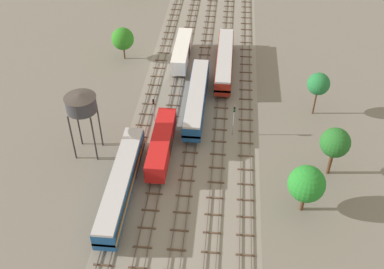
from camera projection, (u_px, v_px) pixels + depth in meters
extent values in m
plane|color=slate|center=(200.00, 86.00, 84.26)|extent=(480.00, 480.00, 0.00)
cube|color=gray|center=(200.00, 86.00, 84.25)|extent=(20.84, 176.00, 0.01)
cube|color=#47382D|center=(152.00, 80.00, 85.54)|extent=(0.07, 126.00, 0.15)
cube|color=#47382D|center=(159.00, 80.00, 85.44)|extent=(0.07, 126.00, 0.15)
cube|color=brown|center=(103.00, 265.00, 54.43)|extent=(2.40, 0.22, 0.14)
cube|color=brown|center=(109.00, 245.00, 56.74)|extent=(2.40, 0.22, 0.14)
cube|color=brown|center=(114.00, 226.00, 59.05)|extent=(2.40, 0.22, 0.14)
cube|color=brown|center=(119.00, 208.00, 61.35)|extent=(2.40, 0.22, 0.14)
cube|color=brown|center=(124.00, 192.00, 63.66)|extent=(2.40, 0.22, 0.14)
cube|color=brown|center=(128.00, 177.00, 65.97)|extent=(2.40, 0.22, 0.14)
cube|color=brown|center=(132.00, 162.00, 68.27)|extent=(2.40, 0.22, 0.14)
cube|color=brown|center=(136.00, 149.00, 70.58)|extent=(2.40, 0.22, 0.14)
cube|color=brown|center=(140.00, 137.00, 72.89)|extent=(2.40, 0.22, 0.14)
cube|color=brown|center=(143.00, 125.00, 75.20)|extent=(2.40, 0.22, 0.14)
cube|color=brown|center=(146.00, 114.00, 77.50)|extent=(2.40, 0.22, 0.14)
cube|color=brown|center=(149.00, 104.00, 79.81)|extent=(2.40, 0.22, 0.14)
cube|color=brown|center=(152.00, 94.00, 82.12)|extent=(2.40, 0.22, 0.14)
cube|color=brown|center=(154.00, 85.00, 84.43)|extent=(2.40, 0.22, 0.14)
cube|color=brown|center=(157.00, 76.00, 86.73)|extent=(2.40, 0.22, 0.14)
cube|color=brown|center=(159.00, 68.00, 89.04)|extent=(2.40, 0.22, 0.14)
cube|color=brown|center=(161.00, 60.00, 91.35)|extent=(2.40, 0.22, 0.14)
cube|color=brown|center=(163.00, 53.00, 93.66)|extent=(2.40, 0.22, 0.14)
cube|color=brown|center=(165.00, 46.00, 95.96)|extent=(2.40, 0.22, 0.14)
cube|color=brown|center=(167.00, 39.00, 98.27)|extent=(2.40, 0.22, 0.14)
cube|color=brown|center=(169.00, 33.00, 100.58)|extent=(2.40, 0.22, 0.14)
cube|color=brown|center=(171.00, 26.00, 102.88)|extent=(2.40, 0.22, 0.14)
cube|color=brown|center=(173.00, 21.00, 105.19)|extent=(2.40, 0.22, 0.14)
cube|color=brown|center=(174.00, 15.00, 107.50)|extent=(2.40, 0.22, 0.14)
cube|color=brown|center=(176.00, 10.00, 109.81)|extent=(2.40, 0.22, 0.14)
cube|color=brown|center=(177.00, 4.00, 112.11)|extent=(2.40, 0.22, 0.14)
cube|color=#47382D|center=(174.00, 81.00, 85.24)|extent=(0.07, 126.00, 0.15)
cube|color=#47382D|center=(182.00, 81.00, 85.14)|extent=(0.07, 126.00, 0.15)
cube|color=brown|center=(138.00, 268.00, 54.13)|extent=(2.40, 0.22, 0.14)
cube|color=brown|center=(143.00, 247.00, 56.44)|extent=(2.40, 0.22, 0.14)
cube|color=brown|center=(147.00, 228.00, 58.75)|extent=(2.40, 0.22, 0.14)
cube|color=brown|center=(150.00, 210.00, 61.05)|extent=(2.40, 0.22, 0.14)
cube|color=brown|center=(154.00, 194.00, 63.36)|extent=(2.40, 0.22, 0.14)
cube|color=brown|center=(157.00, 178.00, 65.67)|extent=(2.40, 0.22, 0.14)
cube|color=brown|center=(160.00, 164.00, 67.97)|extent=(2.40, 0.22, 0.14)
cube|color=brown|center=(163.00, 151.00, 70.28)|extent=(2.40, 0.22, 0.14)
cube|color=brown|center=(166.00, 138.00, 72.59)|extent=(2.40, 0.22, 0.14)
cube|color=brown|center=(168.00, 127.00, 74.90)|extent=(2.40, 0.22, 0.14)
cube|color=brown|center=(171.00, 116.00, 77.20)|extent=(2.40, 0.22, 0.14)
cube|color=brown|center=(173.00, 105.00, 79.51)|extent=(2.40, 0.22, 0.14)
cube|color=brown|center=(175.00, 95.00, 81.82)|extent=(2.40, 0.22, 0.14)
cube|color=brown|center=(177.00, 86.00, 84.13)|extent=(2.40, 0.22, 0.14)
cube|color=brown|center=(179.00, 77.00, 86.43)|extent=(2.40, 0.22, 0.14)
cube|color=brown|center=(181.00, 69.00, 88.74)|extent=(2.40, 0.22, 0.14)
cube|color=brown|center=(182.00, 61.00, 91.05)|extent=(2.40, 0.22, 0.14)
cube|color=brown|center=(184.00, 54.00, 93.36)|extent=(2.40, 0.22, 0.14)
cube|color=brown|center=(185.00, 47.00, 95.66)|extent=(2.40, 0.22, 0.14)
cube|color=brown|center=(187.00, 40.00, 97.97)|extent=(2.40, 0.22, 0.14)
cube|color=brown|center=(188.00, 33.00, 100.28)|extent=(2.40, 0.22, 0.14)
cube|color=brown|center=(190.00, 27.00, 102.59)|extent=(2.40, 0.22, 0.14)
cube|color=brown|center=(191.00, 21.00, 104.89)|extent=(2.40, 0.22, 0.14)
cube|color=brown|center=(192.00, 16.00, 107.20)|extent=(2.40, 0.22, 0.14)
cube|color=brown|center=(193.00, 10.00, 109.51)|extent=(2.40, 0.22, 0.14)
cube|color=brown|center=(194.00, 5.00, 111.81)|extent=(2.40, 0.22, 0.14)
cube|color=brown|center=(195.00, 0.00, 114.12)|extent=(2.40, 0.22, 0.14)
cube|color=#47382D|center=(197.00, 82.00, 84.94)|extent=(0.07, 126.00, 0.15)
cube|color=#47382D|center=(204.00, 82.00, 84.84)|extent=(0.07, 126.00, 0.15)
cube|color=brown|center=(177.00, 250.00, 56.14)|extent=(2.40, 0.22, 0.14)
cube|color=brown|center=(179.00, 230.00, 58.45)|extent=(2.40, 0.22, 0.14)
cube|color=brown|center=(182.00, 212.00, 60.75)|extent=(2.40, 0.22, 0.14)
cube|color=brown|center=(184.00, 196.00, 63.06)|extent=(2.40, 0.22, 0.14)
cube|color=brown|center=(186.00, 180.00, 65.37)|extent=(2.40, 0.22, 0.14)
cube|color=brown|center=(188.00, 166.00, 67.68)|extent=(2.40, 0.22, 0.14)
cube|color=brown|center=(190.00, 153.00, 69.98)|extent=(2.40, 0.22, 0.14)
cube|color=brown|center=(192.00, 140.00, 72.29)|extent=(2.40, 0.22, 0.14)
cube|color=brown|center=(194.00, 128.00, 74.60)|extent=(2.40, 0.22, 0.14)
cube|color=brown|center=(196.00, 117.00, 76.90)|extent=(2.40, 0.22, 0.14)
cube|color=brown|center=(197.00, 107.00, 79.21)|extent=(2.40, 0.22, 0.14)
cube|color=brown|center=(198.00, 97.00, 81.52)|extent=(2.40, 0.22, 0.14)
cube|color=brown|center=(200.00, 87.00, 83.83)|extent=(2.40, 0.22, 0.14)
cube|color=brown|center=(201.00, 79.00, 86.13)|extent=(2.40, 0.22, 0.14)
cube|color=brown|center=(202.00, 70.00, 88.44)|extent=(2.40, 0.22, 0.14)
cube|color=brown|center=(203.00, 62.00, 90.75)|extent=(2.40, 0.22, 0.14)
cube|color=brown|center=(204.00, 55.00, 93.06)|extent=(2.40, 0.22, 0.14)
cube|color=brown|center=(205.00, 48.00, 95.36)|extent=(2.40, 0.22, 0.14)
cube|color=brown|center=(206.00, 41.00, 97.67)|extent=(2.40, 0.22, 0.14)
cube|color=brown|center=(207.00, 34.00, 99.98)|extent=(2.40, 0.22, 0.14)
cube|color=brown|center=(208.00, 28.00, 102.29)|extent=(2.40, 0.22, 0.14)
cube|color=brown|center=(209.00, 22.00, 104.59)|extent=(2.40, 0.22, 0.14)
cube|color=brown|center=(210.00, 16.00, 106.90)|extent=(2.40, 0.22, 0.14)
cube|color=brown|center=(211.00, 11.00, 109.21)|extent=(2.40, 0.22, 0.14)
cube|color=brown|center=(211.00, 6.00, 111.51)|extent=(2.40, 0.22, 0.14)
cube|color=brown|center=(212.00, 1.00, 113.82)|extent=(2.40, 0.22, 0.14)
cube|color=#47382D|center=(219.00, 83.00, 84.64)|extent=(0.07, 126.00, 0.15)
cube|color=#47382D|center=(227.00, 84.00, 84.54)|extent=(0.07, 126.00, 0.15)
cube|color=brown|center=(211.00, 252.00, 55.84)|extent=(2.40, 0.22, 0.14)
cube|color=brown|center=(212.00, 233.00, 58.15)|extent=(2.40, 0.22, 0.14)
cube|color=brown|center=(214.00, 215.00, 60.45)|extent=(2.40, 0.22, 0.14)
cube|color=brown|center=(215.00, 198.00, 62.76)|extent=(2.40, 0.22, 0.14)
cube|color=brown|center=(216.00, 182.00, 65.07)|extent=(2.40, 0.22, 0.14)
cube|color=brown|center=(217.00, 168.00, 67.38)|extent=(2.40, 0.22, 0.14)
cube|color=brown|center=(218.00, 154.00, 69.68)|extent=(2.40, 0.22, 0.14)
cube|color=brown|center=(219.00, 142.00, 71.99)|extent=(2.40, 0.22, 0.14)
cube|color=brown|center=(220.00, 130.00, 74.30)|extent=(2.40, 0.22, 0.14)
cube|color=brown|center=(221.00, 118.00, 76.60)|extent=(2.40, 0.22, 0.14)
cube|color=brown|center=(221.00, 108.00, 78.91)|extent=(2.40, 0.22, 0.14)
cube|color=brown|center=(222.00, 98.00, 81.22)|extent=(2.40, 0.22, 0.14)
cube|color=brown|center=(223.00, 89.00, 83.53)|extent=(2.40, 0.22, 0.14)
cube|color=brown|center=(223.00, 80.00, 85.83)|extent=(2.40, 0.22, 0.14)
cube|color=brown|center=(224.00, 71.00, 88.14)|extent=(2.40, 0.22, 0.14)
cube|color=brown|center=(225.00, 63.00, 90.45)|extent=(2.40, 0.22, 0.14)
cube|color=brown|center=(225.00, 56.00, 92.76)|extent=(2.40, 0.22, 0.14)
cube|color=brown|center=(226.00, 48.00, 95.06)|extent=(2.40, 0.22, 0.14)
cube|color=brown|center=(226.00, 42.00, 97.37)|extent=(2.40, 0.22, 0.14)
cube|color=brown|center=(227.00, 35.00, 99.68)|extent=(2.40, 0.22, 0.14)
cube|color=brown|center=(227.00, 29.00, 101.99)|extent=(2.40, 0.22, 0.14)
cube|color=brown|center=(228.00, 23.00, 104.29)|extent=(2.40, 0.22, 0.14)
cube|color=brown|center=(228.00, 17.00, 106.60)|extent=(2.40, 0.22, 0.14)
cube|color=brown|center=(228.00, 12.00, 108.91)|extent=(2.40, 0.22, 0.14)
cube|color=brown|center=(229.00, 6.00, 111.21)|extent=(2.40, 0.22, 0.14)
cube|color=brown|center=(229.00, 1.00, 113.52)|extent=(2.40, 0.22, 0.14)
cube|color=#47382D|center=(242.00, 84.00, 84.34)|extent=(0.07, 126.00, 0.15)
cube|color=#47382D|center=(250.00, 85.00, 84.24)|extent=(0.07, 126.00, 0.15)
cube|color=brown|center=(245.00, 255.00, 55.54)|extent=(2.40, 0.22, 0.14)
cube|color=brown|center=(245.00, 235.00, 57.85)|extent=(2.40, 0.22, 0.14)
cube|color=brown|center=(246.00, 217.00, 60.15)|extent=(2.40, 0.22, 0.14)
cube|color=brown|center=(246.00, 200.00, 62.46)|extent=(2.40, 0.22, 0.14)
cube|color=brown|center=(246.00, 184.00, 64.77)|extent=(2.40, 0.22, 0.14)
cube|color=brown|center=(246.00, 170.00, 67.08)|extent=(2.40, 0.22, 0.14)
cube|color=brown|center=(246.00, 156.00, 69.38)|extent=(2.40, 0.22, 0.14)
cube|color=brown|center=(246.00, 143.00, 71.69)|extent=(2.40, 0.22, 0.14)
cube|color=brown|center=(246.00, 131.00, 74.00)|extent=(2.40, 0.22, 0.14)
cube|color=brown|center=(246.00, 120.00, 76.30)|extent=(2.40, 0.22, 0.14)
cube|color=brown|center=(246.00, 109.00, 78.61)|extent=(2.40, 0.22, 0.14)
cube|color=brown|center=(246.00, 99.00, 80.92)|extent=(2.40, 0.22, 0.14)
cube|color=brown|center=(246.00, 90.00, 83.23)|extent=(2.40, 0.22, 0.14)
cube|color=brown|center=(246.00, 81.00, 85.53)|extent=(2.40, 0.22, 0.14)
cube|color=brown|center=(246.00, 72.00, 87.84)|extent=(2.40, 0.22, 0.14)
cube|color=brown|center=(246.00, 64.00, 90.15)|extent=(2.40, 0.22, 0.14)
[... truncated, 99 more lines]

